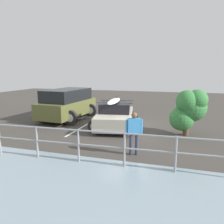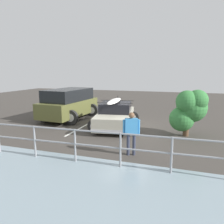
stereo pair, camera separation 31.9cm
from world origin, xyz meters
The scene contains 7 objects.
ground_plane centered at (0.00, 0.00, -0.01)m, with size 44.00×44.00×0.02m, color #423D38.
parking_stripe centered at (2.30, 0.04, 0.00)m, with size 4.89×0.12×0.00m, color silver.
sedan_car centered at (0.57, 0.01, 0.65)m, with size 2.90×4.22×1.63m.
suv_car centered at (4.03, -1.05, 0.99)m, with size 3.02×4.53×1.92m.
person_bystander centered at (-1.19, 3.72, 0.95)m, with size 0.58×0.33×1.59m.
railing_fence centered at (-0.32, 4.85, 0.74)m, with size 7.90×0.40×1.13m.
bush_near_left centered at (-3.17, 0.51, 1.34)m, with size 1.71×1.50×2.21m.
Camera 2 is at (-2.93, 11.13, 3.02)m, focal length 35.00 mm.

